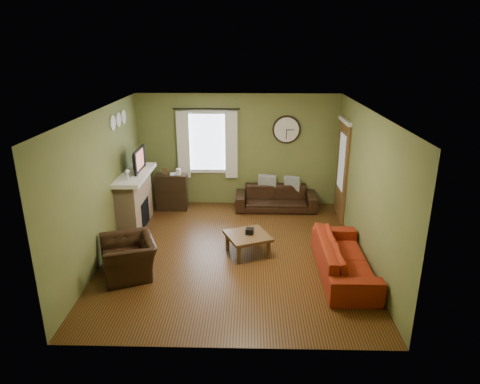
{
  "coord_description": "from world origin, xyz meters",
  "views": [
    {
      "loc": [
        0.29,
        -7.06,
        3.67
      ],
      "look_at": [
        0.1,
        0.4,
        1.05
      ],
      "focal_mm": 32.0,
      "sensor_mm": 36.0,
      "label": 1
    }
  ],
  "objects_px": {
    "bookshelf": "(172,192)",
    "coffee_table": "(248,244)",
    "sofa_brown": "(276,198)",
    "sofa_red": "(344,258)",
    "armchair": "(129,257)"
  },
  "relations": [
    {
      "from": "bookshelf",
      "to": "sofa_red",
      "type": "relative_size",
      "value": 0.41
    },
    {
      "from": "armchair",
      "to": "coffee_table",
      "type": "relative_size",
      "value": 1.32
    },
    {
      "from": "armchair",
      "to": "coffee_table",
      "type": "xyz_separation_m",
      "value": [
        1.97,
        0.77,
        -0.12
      ]
    },
    {
      "from": "sofa_red",
      "to": "armchair",
      "type": "distance_m",
      "value": 3.57
    },
    {
      "from": "sofa_red",
      "to": "coffee_table",
      "type": "height_order",
      "value": "sofa_red"
    },
    {
      "from": "bookshelf",
      "to": "sofa_brown",
      "type": "height_order",
      "value": "bookshelf"
    },
    {
      "from": "armchair",
      "to": "coffee_table",
      "type": "bearing_deg",
      "value": 88.92
    },
    {
      "from": "bookshelf",
      "to": "sofa_red",
      "type": "xyz_separation_m",
      "value": [
        3.36,
        -2.86,
        -0.12
      ]
    },
    {
      "from": "coffee_table",
      "to": "bookshelf",
      "type": "bearing_deg",
      "value": 129.06
    },
    {
      "from": "bookshelf",
      "to": "coffee_table",
      "type": "bearing_deg",
      "value": -50.94
    },
    {
      "from": "sofa_brown",
      "to": "coffee_table",
      "type": "height_order",
      "value": "sofa_brown"
    },
    {
      "from": "bookshelf",
      "to": "armchair",
      "type": "xyz_separation_m",
      "value": [
        -0.21,
        -2.93,
        -0.11
      ]
    },
    {
      "from": "sofa_red",
      "to": "armchair",
      "type": "relative_size",
      "value": 2.16
    },
    {
      "from": "sofa_red",
      "to": "coffee_table",
      "type": "distance_m",
      "value": 1.75
    },
    {
      "from": "armchair",
      "to": "coffee_table",
      "type": "height_order",
      "value": "armchair"
    }
  ]
}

